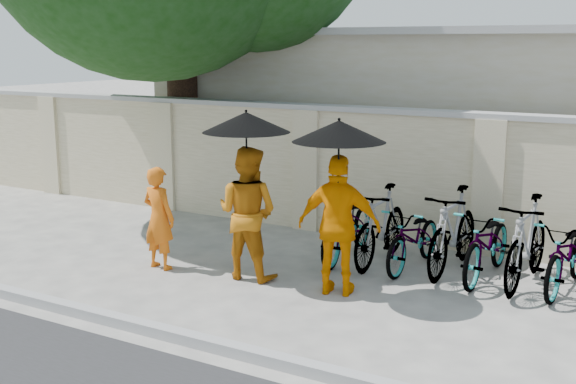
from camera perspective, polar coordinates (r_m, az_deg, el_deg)
The scene contains 16 objects.
ground at distance 9.12m, azimuth -2.29°, elevation -7.93°, with size 80.00×80.00×0.00m, color #B0ACA1.
kerb at distance 7.81m, azimuth -9.10°, elevation -11.05°, with size 40.00×0.16×0.12m, color #999999.
compound_wall at distance 11.24m, azimuth 10.81°, elevation 0.91°, with size 20.00×0.30×2.00m, color beige.
building_behind at distance 14.56m, azimuth 19.67°, elevation 5.24°, with size 14.00×6.00×3.20m, color #B7B2A8.
monk_left at distance 10.03m, azimuth -10.18°, elevation -2.03°, with size 0.52×0.34×1.43m, color orange.
monk_center at distance 9.47m, azimuth -3.23°, elevation -1.65°, with size 0.86×0.67×1.76m, color #B8660D.
parasol_center at distance 9.17m, azimuth -3.33°, elevation 5.53°, with size 1.13×1.13×1.21m.
monk_right at distance 8.84m, azimuth 4.05°, elevation -2.65°, with size 1.03×0.43×1.75m, color orange.
parasol_right at distance 8.54m, azimuth 4.05°, elevation 4.81°, with size 1.12×1.12×1.18m.
bike_0 at distance 10.41m, azimuth 4.78°, elevation -2.63°, with size 0.66×1.88×0.99m, color gray.
bike_1 at distance 10.22m, azimuth 7.35°, elevation -2.64°, with size 0.52×1.83×1.10m, color gray.
bike_2 at distance 10.08m, azimuth 9.95°, elevation -3.57°, with size 0.58×1.68×0.88m, color gray.
bike_3 at distance 10.01m, azimuth 12.91°, elevation -3.00°, with size 0.54×1.91×1.15m, color gray.
bike_4 at distance 9.84m, azimuth 15.52°, elevation -3.95°, with size 0.64×1.83×0.96m, color gray.
bike_5 at distance 9.69m, azimuth 18.35°, elevation -3.80°, with size 0.54×1.91×1.15m, color gray.
bike_6 at distance 9.68m, azimuth 21.25°, elevation -4.66°, with size 0.62×1.78×0.93m, color gray.
Camera 1 is at (4.61, -7.25, 3.05)m, focal length 45.00 mm.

